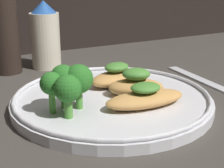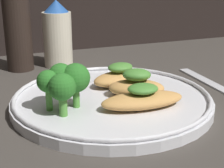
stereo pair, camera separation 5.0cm
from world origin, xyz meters
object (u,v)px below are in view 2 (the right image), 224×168
at_px(sauce_bottle, 57,35).
at_px(broccoli_bunch, 64,81).
at_px(pepper_grinder, 17,25).
at_px(plate, 112,99).

bearing_deg(sauce_bottle, broccoli_bunch, -101.17).
bearing_deg(pepper_grinder, sauce_bottle, -0.00).
relative_size(broccoli_bunch, sauce_bottle, 0.53).
height_order(plate, sauce_bottle, sauce_bottle).
height_order(broccoli_bunch, pepper_grinder, pepper_grinder).
distance_m(plate, pepper_grinder, 0.28).
relative_size(broccoli_bunch, pepper_grinder, 0.36).
bearing_deg(plate, sauce_bottle, 95.28).
distance_m(sauce_bottle, pepper_grinder, 0.08).
height_order(sauce_bottle, pepper_grinder, pepper_grinder).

